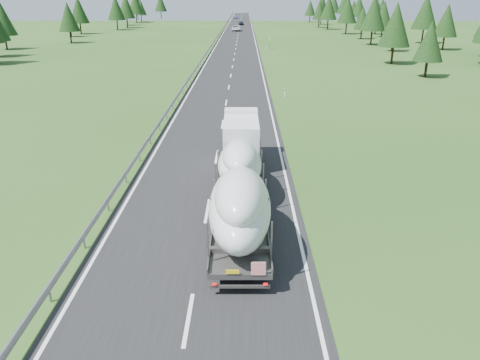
{
  "coord_description": "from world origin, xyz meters",
  "views": [
    {
      "loc": [
        1.97,
        -22.6,
        10.74
      ],
      "look_at": [
        1.75,
        -0.14,
        1.84
      ],
      "focal_mm": 35.0,
      "sensor_mm": 36.0,
      "label": 1
    }
  ],
  "objects_px": {
    "boat_truck": "(240,174)",
    "distant_van": "(236,28)",
    "highway_sign": "(269,41)",
    "distant_car_dark": "(241,23)",
    "distant_car_blue": "(236,17)"
  },
  "relations": [
    {
      "from": "boat_truck",
      "to": "distant_van",
      "type": "distance_m",
      "value": 134.72
    },
    {
      "from": "highway_sign",
      "to": "distant_van",
      "type": "bearing_deg",
      "value": 98.26
    },
    {
      "from": "highway_sign",
      "to": "boat_truck",
      "type": "relative_size",
      "value": 0.14
    },
    {
      "from": "highway_sign",
      "to": "boat_truck",
      "type": "distance_m",
      "value": 80.18
    },
    {
      "from": "highway_sign",
      "to": "distant_car_blue",
      "type": "bearing_deg",
      "value": 93.94
    },
    {
      "from": "boat_truck",
      "to": "distant_car_blue",
      "type": "xyz_separation_m",
      "value": [
        -4.31,
        221.7,
        -1.4
      ]
    },
    {
      "from": "boat_truck",
      "to": "distant_car_dark",
      "type": "xyz_separation_m",
      "value": [
        -1.21,
        167.12,
        -1.32
      ]
    },
    {
      "from": "distant_car_dark",
      "to": "distant_car_blue",
      "type": "height_order",
      "value": "distant_car_dark"
    },
    {
      "from": "highway_sign",
      "to": "distant_car_dark",
      "type": "distance_m",
      "value": 87.38
    },
    {
      "from": "highway_sign",
      "to": "boat_truck",
      "type": "height_order",
      "value": "boat_truck"
    },
    {
      "from": "highway_sign",
      "to": "distant_van",
      "type": "height_order",
      "value": "highway_sign"
    },
    {
      "from": "distant_car_blue",
      "to": "boat_truck",
      "type": "bearing_deg",
      "value": -90.29
    },
    {
      "from": "boat_truck",
      "to": "distant_car_dark",
      "type": "relative_size",
      "value": 3.98
    },
    {
      "from": "highway_sign",
      "to": "distant_van",
      "type": "relative_size",
      "value": 0.42
    },
    {
      "from": "distant_car_dark",
      "to": "distant_car_blue",
      "type": "distance_m",
      "value": 54.67
    }
  ]
}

